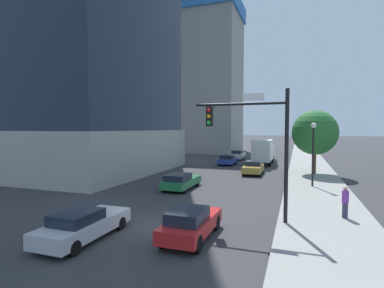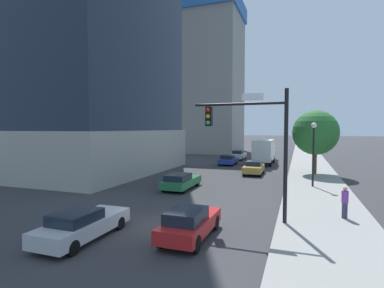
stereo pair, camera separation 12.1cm
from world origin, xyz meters
name	(u,v)px [view 1 (the left image)]	position (x,y,z in m)	size (l,w,h in m)	color
ground_plane	(157,227)	(0.00, 0.00, 0.00)	(400.00, 400.00, 0.00)	#333335
sidewalk	(312,175)	(8.07, 20.00, 0.07)	(4.85, 120.00, 0.15)	gray
construction_building	(209,71)	(-10.85, 46.41, 16.69)	(12.77, 18.84, 37.19)	gray
traffic_light_pole	(254,133)	(4.42, 2.34, 4.66)	(4.87, 0.48, 6.74)	black
street_lamp	(313,144)	(7.77, 13.02, 3.62)	(0.44, 0.44, 5.23)	black
street_tree	(315,133)	(8.26, 20.35, 4.47)	(4.65, 4.65, 6.65)	brown
car_green	(181,181)	(-2.28, 8.93, 0.66)	(1.91, 4.57, 1.30)	#1E6638
car_white	(238,155)	(-2.28, 33.22, 0.73)	(1.81, 4.61, 1.49)	silver
car_red	(191,223)	(2.15, -0.99, 0.72)	(1.73, 4.23, 1.42)	red
car_blue	(228,160)	(-2.28, 25.93, 0.68)	(1.93, 4.02, 1.35)	#233D9E
car_silver	(83,225)	(-2.28, -2.67, 0.67)	(1.82, 4.70, 1.35)	#B7B7BC
car_gold	(253,168)	(2.15, 18.74, 0.71)	(1.84, 4.06, 1.41)	#AD8938
box_truck	(263,151)	(2.15, 28.20, 1.85)	(2.41, 7.02, 3.39)	silver
pedestrian_purple_shirt	(345,202)	(9.00, 4.21, 1.01)	(0.34, 0.34, 1.69)	#38334C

